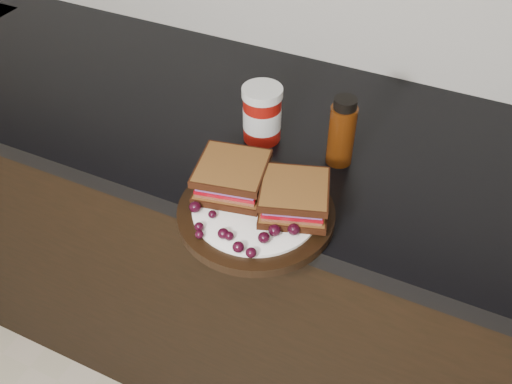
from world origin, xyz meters
TOP-DOWN VIEW (x-y plane):
  - base_cabinets at (0.00, 1.70)m, footprint 3.96×0.58m
  - countertop at (0.00, 1.70)m, footprint 3.98×0.60m
  - plate at (0.19, 1.43)m, footprint 0.28×0.28m
  - sandwich_left at (0.13, 1.46)m, footprint 0.14×0.14m
  - sandwich_right at (0.25, 1.46)m, footprint 0.15×0.15m
  - grape_0 at (0.10, 1.38)m, footprint 0.02×0.02m
  - grape_1 at (0.13, 1.38)m, footprint 0.02×0.02m
  - grape_2 at (0.13, 1.34)m, footprint 0.02×0.02m
  - grape_3 at (0.14, 1.33)m, footprint 0.02×0.02m
  - grape_4 at (0.17, 1.34)m, footprint 0.02×0.02m
  - grape_5 at (0.18, 1.34)m, footprint 0.02×0.02m
  - grape_6 at (0.21, 1.33)m, footprint 0.02×0.02m
  - grape_7 at (0.23, 1.33)m, footprint 0.02×0.02m
  - grape_8 at (0.24, 1.36)m, footprint 0.02×0.02m
  - grape_9 at (0.24, 1.39)m, footprint 0.02×0.02m
  - grape_10 at (0.27, 1.40)m, footprint 0.02×0.02m
  - grape_11 at (0.27, 1.42)m, footprint 0.02×0.02m
  - grape_12 at (0.28, 1.44)m, footprint 0.02×0.02m
  - grape_13 at (0.28, 1.47)m, footprint 0.02×0.02m
  - grape_14 at (0.26, 1.49)m, footprint 0.01×0.01m
  - grape_15 at (0.16, 1.47)m, footprint 0.02×0.02m
  - grape_16 at (0.12, 1.48)m, footprint 0.02×0.02m
  - grape_17 at (0.12, 1.45)m, footprint 0.02×0.02m
  - grape_18 at (0.10, 1.43)m, footprint 0.02×0.02m
  - grape_19 at (0.09, 1.43)m, footprint 0.02×0.02m
  - grape_20 at (0.14, 1.46)m, footprint 0.02×0.02m
  - grape_21 at (0.14, 1.45)m, footprint 0.02×0.02m
  - grape_22 at (0.11, 1.43)m, footprint 0.01×0.01m
  - condiment_jar at (0.10, 1.65)m, footprint 0.10×0.10m
  - oil_bottle at (0.27, 1.65)m, footprint 0.07×0.07m

SIDE VIEW (x-z plane):
  - base_cabinets at x=0.00m, z-range 0.00..0.86m
  - countertop at x=0.00m, z-range 0.86..0.90m
  - plate at x=0.19m, z-range 0.90..0.92m
  - grape_22 at x=0.11m, z-range 0.92..0.94m
  - grape_14 at x=0.26m, z-range 0.92..0.94m
  - grape_1 at x=0.13m, z-range 0.92..0.94m
  - grape_21 at x=0.14m, z-range 0.92..0.94m
  - grape_3 at x=0.14m, z-range 0.92..0.94m
  - grape_13 at x=0.28m, z-range 0.92..0.94m
  - grape_5 at x=0.18m, z-range 0.92..0.94m
  - grape_2 at x=0.13m, z-range 0.92..0.94m
  - grape_16 at x=0.12m, z-range 0.92..0.94m
  - grape_19 at x=0.09m, z-range 0.92..0.94m
  - grape_12 at x=0.28m, z-range 0.92..0.94m
  - grape_11 at x=0.27m, z-range 0.92..0.94m
  - grape_17 at x=0.12m, z-range 0.92..0.94m
  - grape_7 at x=0.23m, z-range 0.92..0.94m
  - grape_4 at x=0.17m, z-range 0.92..0.94m
  - grape_20 at x=0.14m, z-range 0.92..0.94m
  - grape_6 at x=0.21m, z-range 0.92..0.94m
  - grape_8 at x=0.24m, z-range 0.92..0.94m
  - grape_10 at x=0.27m, z-range 0.92..0.94m
  - grape_0 at x=0.10m, z-range 0.92..0.94m
  - grape_9 at x=0.24m, z-range 0.92..0.94m
  - grape_15 at x=0.16m, z-range 0.92..0.94m
  - grape_18 at x=0.10m, z-range 0.92..0.94m
  - sandwich_right at x=0.25m, z-range 0.92..0.98m
  - sandwich_left at x=0.13m, z-range 0.92..0.98m
  - condiment_jar at x=0.10m, z-range 0.90..1.02m
  - oil_bottle at x=0.27m, z-range 0.90..1.04m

